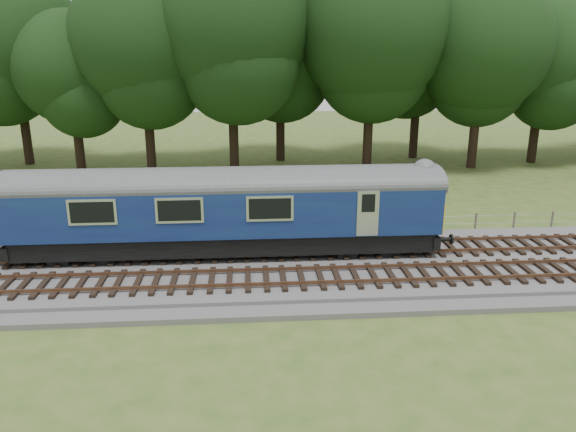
{
  "coord_description": "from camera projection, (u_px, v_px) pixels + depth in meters",
  "views": [
    {
      "loc": [
        -3.44,
        -21.64,
        9.01
      ],
      "look_at": [
        -1.71,
        1.4,
        2.0
      ],
      "focal_mm": 35.0,
      "sensor_mm": 36.0,
      "label": 1
    }
  ],
  "objects": [
    {
      "name": "ground",
      "position": [
        331.0,
        270.0,
        23.52
      ],
      "size": [
        120.0,
        120.0,
        0.0
      ],
      "primitive_type": "plane",
      "color": "#385921",
      "rests_on": "ground"
    },
    {
      "name": "ballast",
      "position": [
        331.0,
        266.0,
        23.46
      ],
      "size": [
        70.0,
        7.0,
        0.35
      ],
      "primitive_type": "cube",
      "color": "#4C4C4F",
      "rests_on": "ground"
    },
    {
      "name": "track_north",
      "position": [
        327.0,
        250.0,
        24.73
      ],
      "size": [
        67.2,
        2.4,
        0.21
      ],
      "color": "black",
      "rests_on": "ballast"
    },
    {
      "name": "track_south",
      "position": [
        338.0,
        276.0,
        21.87
      ],
      "size": [
        67.2,
        2.4,
        0.21
      ],
      "color": "black",
      "rests_on": "ballast"
    },
    {
      "name": "fence",
      "position": [
        318.0,
        236.0,
        27.81
      ],
      "size": [
        64.0,
        0.12,
        1.0
      ],
      "primitive_type": null,
      "color": "#6B6054",
      "rests_on": "ground"
    },
    {
      "name": "tree_line",
      "position": [
        290.0,
        165.0,
        44.51
      ],
      "size": [
        70.0,
        8.0,
        18.0
      ],
      "primitive_type": null,
      "color": "black",
      "rests_on": "ground"
    },
    {
      "name": "dmu_railcar",
      "position": [
        226.0,
        204.0,
        23.79
      ],
      "size": [
        18.05,
        2.86,
        3.88
      ],
      "color": "black",
      "rests_on": "ground"
    }
  ]
}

